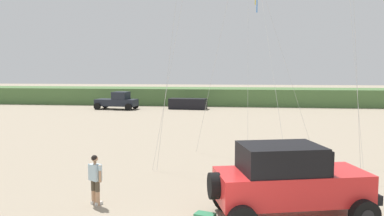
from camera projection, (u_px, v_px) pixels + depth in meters
The scene contains 5 objects.
dune_ridge at pixel (230, 96), 51.04m from camera, with size 90.00×6.74×2.08m, color #4C703D.
jeep at pixel (289, 180), 11.77m from camera, with size 5.02×3.41×2.26m.
person_watching at pixel (95, 177), 13.09m from camera, with size 0.55×0.45×1.67m.
distant_pickup at pixel (118, 101), 44.79m from camera, with size 4.77×2.80×1.98m.
distant_sedan at pixel (188, 104), 45.11m from camera, with size 4.20×1.70×1.20m, color black.
Camera 1 is at (0.82, -8.92, 4.45)m, focal length 37.24 mm.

